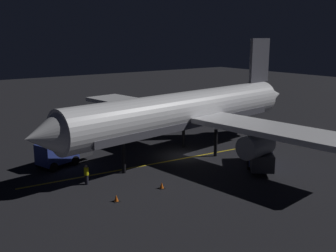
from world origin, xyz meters
TOP-DOWN VIEW (x-y plane):
  - ground_plane at (0.00, 0.00)m, footprint 180.00×180.00m
  - apron_guide_stripe at (-0.45, 4.00)m, footprint 2.51×26.28m
  - airliner at (0.08, -0.59)m, footprint 34.59×35.64m
  - baggage_truck at (4.63, 11.45)m, footprint 3.68×5.89m
  - catering_truck at (-7.14, -3.63)m, footprint 5.98×5.61m
  - ground_crew_worker at (-1.75, 11.84)m, footprint 0.40×0.40m
  - traffic_cone_near_left at (-6.45, 11.57)m, footprint 0.50×0.50m
  - traffic_cone_near_right at (-6.29, 7.21)m, footprint 0.50×0.50m

SIDE VIEW (x-z plane):
  - ground_plane at x=0.00m, z-range -0.20..0.00m
  - apron_guide_stripe at x=-0.45m, z-range 0.00..0.01m
  - traffic_cone_near_left at x=-6.45m, z-range -0.03..0.52m
  - traffic_cone_near_right at x=-6.29m, z-range -0.03..0.52m
  - ground_crew_worker at x=-1.75m, z-range 0.02..1.76m
  - catering_truck at x=-7.14m, z-range 0.07..2.26m
  - baggage_truck at x=4.63m, z-range 0.03..2.43m
  - airliner at x=0.08m, z-range -1.43..10.70m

